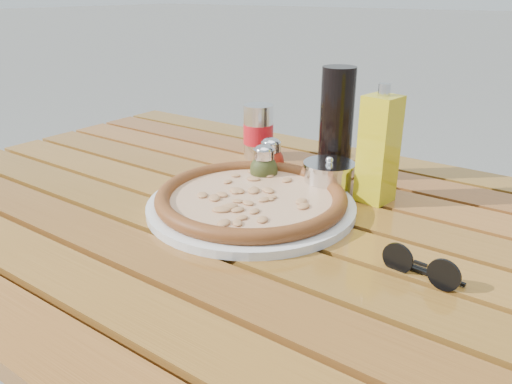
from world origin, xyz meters
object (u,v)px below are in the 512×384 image
Objects in this scene: dark_bottle at (336,124)px; parmesan_tin at (328,177)px; table at (249,250)px; oregano_shaker at (264,166)px; soda_can at (258,132)px; plate at (251,205)px; pizza at (251,197)px; olive_oil_cruet at (379,149)px; sunglasses at (421,267)px; pepper_shaker at (271,158)px.

dark_bottle is 0.12m from parmesan_tin.
parmesan_tin reaches higher than table.
soda_can is (-0.11, 0.13, 0.02)m from oregano_shaker.
plate reaches higher than table.
pizza is at bearing -116.09° from parmesan_tin.
dark_bottle reaches higher than parmesan_tin.
oregano_shaker is 0.17m from dark_bottle.
table is at bearing -113.43° from parmesan_tin.
oregano_shaker reaches higher than pizza.
dark_bottle is at bearing 150.02° from olive_oil_cruet.
olive_oil_cruet is at bearing 132.53° from sunglasses.
pizza is at bearing 90.00° from plate.
pepper_shaker is at bearing 112.53° from pizza.
table is 0.10m from pizza.
dark_bottle is at bearing 110.93° from parmesan_tin.
dark_bottle is at bearing 53.73° from oregano_shaker.
sunglasses is at bearing -31.95° from soda_can.
table is at bearing 179.25° from sunglasses.
dark_bottle is at bearing 81.57° from table.
parmesan_tin is (0.23, -0.10, -0.03)m from soda_can.
olive_oil_cruet reaches higher than plate.
table is at bearing -71.23° from plate.
olive_oil_cruet is at bearing 14.44° from oregano_shaker.
soda_can is 1.04× the size of parmesan_tin.
parmesan_tin is (-0.09, -0.02, -0.07)m from olive_oil_cruet.
parmesan_tin is at bearing 16.83° from oregano_shaker.
sunglasses is at bearing -53.75° from olive_oil_cruet.
plate is 3.11× the size of parmesan_tin.
soda_can is at bearing 165.51° from olive_oil_cruet.
olive_oil_cruet is (0.16, 0.16, 0.07)m from pizza.
soda_can is 0.33m from olive_oil_cruet.
pizza is (0.00, 0.00, 0.02)m from plate.
dark_bottle is 1.05× the size of olive_oil_cruet.
table is 17.07× the size of pepper_shaker.
sunglasses is (0.31, -0.04, 0.09)m from table.
pizza is at bearing 108.77° from table.
pizza is at bearing -133.95° from olive_oil_cruet.
soda_can is at bearing 156.89° from parmesan_tin.
dark_bottle reaches higher than olive_oil_cruet.
dark_bottle reaches higher than pepper_shaker.
pepper_shaker is at bearing 157.66° from sunglasses.
sunglasses is at bearing -7.03° from table.
plate is at bearing -116.09° from parmesan_tin.
oregano_shaker is at bearing 113.78° from table.
soda_can is at bearing 136.72° from pepper_shaker.
dark_bottle is at bearing 140.59° from sunglasses.
dark_bottle is (0.10, 0.07, 0.07)m from pepper_shaker.
table is 3.29× the size of pizza.
soda_can reaches higher than pizza.
pepper_shaker is at bearing 175.48° from parmesan_tin.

